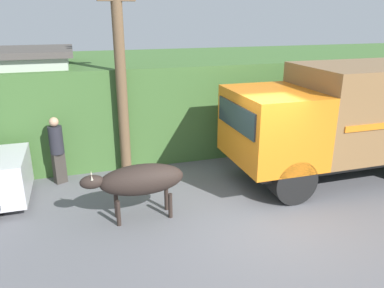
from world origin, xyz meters
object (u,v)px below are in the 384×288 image
Objects in this scene: brown_cow at (140,180)px; utility_pole at (121,76)px; pedestrian_on_hill at (57,147)px; cargo_truck at (352,116)px.

utility_pole is at bearing 102.32° from brown_cow.
pedestrian_on_hill is at bearing 138.44° from brown_cow.
cargo_truck is at bearing -18.95° from utility_pole.
utility_pole reaches higher than brown_cow.
brown_cow is 3.11m from utility_pole.
cargo_truck is 2.94× the size of brown_cow.
pedestrian_on_hill is (-7.35, 1.75, -0.69)m from cargo_truck.
pedestrian_on_hill is at bearing 165.69° from cargo_truck.
cargo_truck is 1.23× the size of utility_pole.
brown_cow is 0.42× the size of utility_pole.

